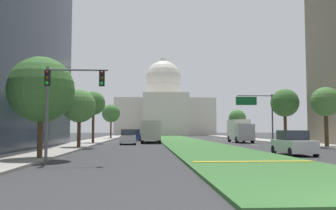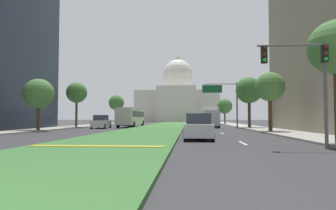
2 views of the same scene
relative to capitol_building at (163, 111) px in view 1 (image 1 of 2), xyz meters
The scene contains 21 objects.
ground_plane 53.11m from the capitol_building, 90.00° to the right, with size 260.00×260.00×0.00m, color #333335.
grass_median 58.39m from the capitol_building, 90.00° to the right, with size 7.11×96.09×0.14m, color #386B33.
median_curb_nose 95.37m from the capitol_building, 90.00° to the right, with size 6.40×0.50×0.04m, color gold.
lane_dashes_right 67.79m from the capitol_building, 83.62° to the right, with size 0.16×47.01×0.01m.
sidewalk_left 65.08m from the capitol_building, 101.97° to the right, with size 4.00×96.09×0.15m, color #9E9991.
sidewalk_right 65.08m from the capitol_building, 78.03° to the right, with size 4.00×96.09×0.15m, color #9E9991.
capitol_building is the anchor object (origin of this frame).
traffic_light_near_left 95.08m from the capitol_building, 96.08° to the right, with size 3.34×0.35×5.20m.
overhead_guide_sign 68.10m from the capitol_building, 82.11° to the right, with size 4.99×0.20×6.50m.
street_tree_left_near 92.62m from the capitol_building, 97.45° to the right, with size 3.99×3.99×6.26m.
street_tree_left_mid 79.23m from the capitol_building, 98.85° to the right, with size 3.27×3.27×5.78m.
street_tree_right_mid 79.81m from the capitol_building, 80.97° to the right, with size 2.97×2.97×6.13m.
street_tree_left_far 68.30m from the capitol_building, 100.48° to the right, with size 3.05×3.05×6.75m.
street_tree_right_far 68.75m from the capitol_building, 79.29° to the right, with size 3.72×3.72×7.23m.
street_tree_left_distant 46.06m from the capitol_building, 105.57° to the right, with size 3.50×3.50×6.68m.
street_tree_right_distant 47.11m from the capitol_building, 75.08° to the right, with size 3.32×3.32×5.67m.
sedan_lead_stopped 88.89m from the capitol_building, 86.79° to the right, with size 1.99×4.29×1.78m.
sedan_midblock 70.35m from the capitol_building, 96.44° to the right, with size 2.18×4.69×1.85m.
sedan_distant 56.24m from the capitol_building, 97.66° to the right, with size 2.07×4.61×1.85m.
box_truck_delivery 64.89m from the capitol_building, 83.27° to the right, with size 2.40×6.40×3.20m.
city_bus 63.67m from the capitol_building, 94.50° to the right, with size 2.62×11.00×2.95m.
Camera 1 is at (-5.67, -7.86, 1.87)m, focal length 38.29 mm.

